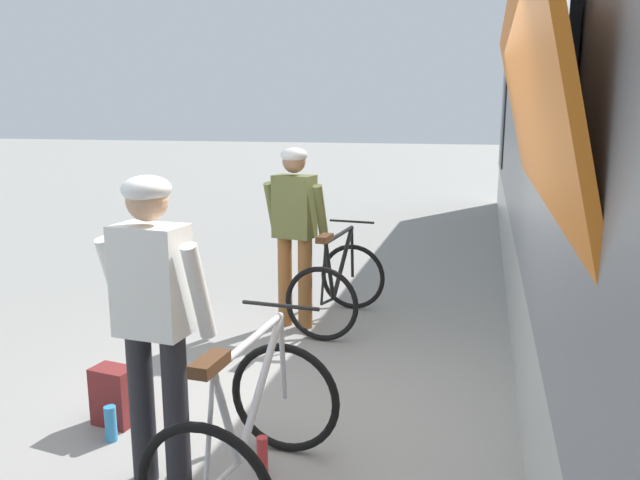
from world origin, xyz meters
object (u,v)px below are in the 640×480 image
object	(u,v)px
water_bottle_near_the_bikes	(262,455)
cyclist_near_in_olive	(295,221)
bicycle_near_black	(338,285)
bicycle_far_silver	(250,432)
water_bottle_by_the_backpack	(111,424)
cyclist_far_in_white	(153,306)
backpack_on_platform	(114,396)

from	to	relation	value
water_bottle_near_the_bikes	cyclist_near_in_olive	bearing A→B (deg)	102.86
bicycle_near_black	bicycle_far_silver	size ratio (longest dim) A/B	1.02
bicycle_far_silver	water_bottle_by_the_backpack	distance (m)	1.18
bicycle_far_silver	water_bottle_by_the_backpack	size ratio (longest dim) A/B	4.68
cyclist_far_in_white	bicycle_far_silver	bearing A→B (deg)	-1.18
bicycle_near_black	bicycle_far_silver	distance (m)	2.93
bicycle_far_silver	water_bottle_by_the_backpack	xyz separation A→B (m)	(-1.10, 0.34, -0.28)
bicycle_far_silver	water_bottle_near_the_bikes	distance (m)	0.39
cyclist_near_in_olive	water_bottle_near_the_bikes	size ratio (longest dim) A/B	8.02
cyclist_near_in_olive	bicycle_near_black	world-z (taller)	cyclist_near_in_olive
backpack_on_platform	bicycle_near_black	bearing A→B (deg)	74.69
cyclist_near_in_olive	bicycle_near_black	distance (m)	0.78
cyclist_near_in_olive	water_bottle_near_the_bikes	world-z (taller)	cyclist_near_in_olive
bicycle_far_silver	water_bottle_near_the_bikes	bearing A→B (deg)	96.84
cyclist_far_in_white	water_bottle_near_the_bikes	distance (m)	1.10
water_bottle_near_the_bikes	bicycle_near_black	bearing A→B (deg)	93.78
backpack_on_platform	water_bottle_near_the_bikes	bearing A→B (deg)	-6.47
cyclist_far_in_white	bicycle_near_black	distance (m)	3.00
backpack_on_platform	water_bottle_by_the_backpack	xyz separation A→B (m)	(0.11, -0.21, -0.08)
bicycle_near_black	water_bottle_by_the_backpack	bearing A→B (deg)	-109.02
cyclist_near_in_olive	cyclist_far_in_white	distance (m)	2.74
cyclist_near_in_olive	backpack_on_platform	xyz separation A→B (m)	(-0.60, -2.20, -0.85)
bicycle_near_black	backpack_on_platform	world-z (taller)	bicycle_near_black
cyclist_near_in_olive	water_bottle_near_the_bikes	distance (m)	2.72
bicycle_far_silver	cyclist_far_in_white	bearing A→B (deg)	178.82
bicycle_far_silver	water_bottle_near_the_bikes	world-z (taller)	bicycle_far_silver
bicycle_far_silver	backpack_on_platform	distance (m)	1.34
cyclist_far_in_white	backpack_on_platform	bearing A→B (deg)	140.64
cyclist_near_in_olive	water_bottle_near_the_bikes	xyz separation A→B (m)	(0.57, -2.49, -0.94)
bicycle_near_black	backpack_on_platform	distance (m)	2.58
water_bottle_near_the_bikes	water_bottle_by_the_backpack	distance (m)	1.07
cyclist_near_in_olive	backpack_on_platform	bearing A→B (deg)	-105.29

